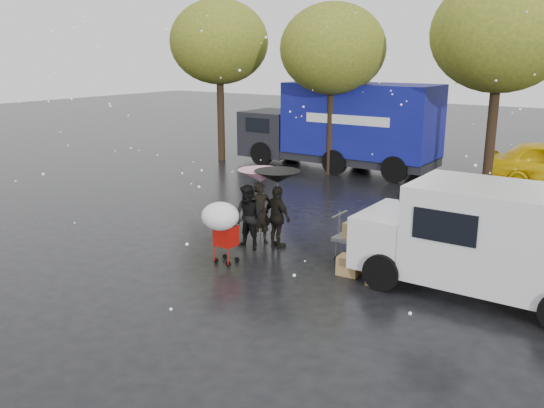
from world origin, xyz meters
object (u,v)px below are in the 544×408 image
Objects in this scene: person_black at (277,217)px; blue_truck at (342,126)px; white_van at (491,239)px; person_pink at (261,213)px; shopping_cart at (221,220)px; vendor_cart at (372,234)px.

blue_truck reaches higher than person_black.
blue_truck is at bearing 130.84° from white_van.
person_pink reaches higher than shopping_cart.
blue_truck is (-5.77, 9.44, 1.03)m from vendor_cart.
person_black reaches higher than vendor_cart.
person_black reaches higher than shopping_cart.
white_van is 12.82m from blue_truck.
blue_truck is at bearing -52.81° from person_black.
white_van is (5.55, -0.06, 0.37)m from person_pink.
vendor_cart is at bearing -58.59° from blue_truck.
shopping_cart is 0.18× the size of blue_truck.
person_black is 1.06× the size of shopping_cart.
white_van is at bearing -58.31° from person_pink.
white_van reaches higher than shopping_cart.
vendor_cart is 0.18× the size of blue_truck.
shopping_cart is (-2.77, -1.93, 0.34)m from vendor_cart.
blue_truck is (-3.00, 11.37, 0.69)m from shopping_cart.
person_black is 2.43m from vendor_cart.
blue_truck reaches higher than person_pink.
vendor_cart is (2.42, 0.21, -0.05)m from person_black.
person_pink is 0.32× the size of white_van.
person_pink is 1.02× the size of person_black.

